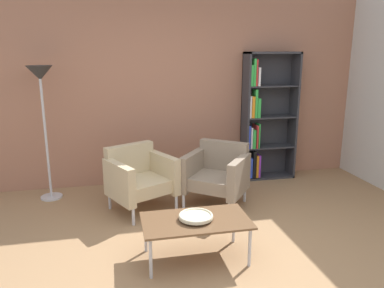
# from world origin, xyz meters

# --- Properties ---
(ground_plane) EXTENTS (8.32, 8.32, 0.00)m
(ground_plane) POSITION_xyz_m (0.00, 0.00, 0.00)
(ground_plane) COLOR #9E7751
(brick_back_panel) EXTENTS (6.40, 0.12, 2.90)m
(brick_back_panel) POSITION_xyz_m (0.00, 2.46, 1.45)
(brick_back_panel) COLOR #A87056
(brick_back_panel) RESTS_ON ground_plane
(bookshelf_tall) EXTENTS (0.80, 0.30, 1.90)m
(bookshelf_tall) POSITION_xyz_m (1.33, 2.25, 0.91)
(bookshelf_tall) COLOR #333338
(bookshelf_tall) RESTS_ON ground_plane
(coffee_table_low) EXTENTS (1.00, 0.56, 0.40)m
(coffee_table_low) POSITION_xyz_m (-0.18, 0.16, 0.37)
(coffee_table_low) COLOR brown
(coffee_table_low) RESTS_ON ground_plane
(decorative_bowl) EXTENTS (0.32, 0.32, 0.05)m
(decorative_bowl) POSITION_xyz_m (-0.18, 0.16, 0.43)
(decorative_bowl) COLOR beige
(decorative_bowl) RESTS_ON coffee_table_low
(armchair_spare_guest) EXTENTS (0.95, 0.94, 0.78)m
(armchair_spare_guest) POSITION_xyz_m (0.37, 1.38, 0.41)
(armchair_spare_guest) COLOR gray
(armchair_spare_guest) RESTS_ON ground_plane
(armchair_by_bookshelf) EXTENTS (0.92, 0.89, 0.78)m
(armchair_by_bookshelf) POSITION_xyz_m (-0.61, 1.44, 0.41)
(armchair_by_bookshelf) COLOR #C6B289
(armchair_by_bookshelf) RESTS_ON ground_plane
(floor_lamp_torchiere) EXTENTS (0.32, 0.32, 1.74)m
(floor_lamp_torchiere) POSITION_xyz_m (-1.74, 2.04, 1.45)
(floor_lamp_torchiere) COLOR silver
(floor_lamp_torchiere) RESTS_ON ground_plane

